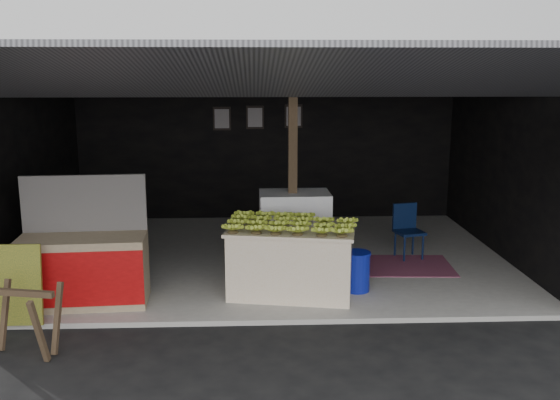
{
  "coord_description": "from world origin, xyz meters",
  "views": [
    {
      "loc": [
        -0.22,
        -6.47,
        2.77
      ],
      "look_at": [
        0.11,
        1.53,
        1.1
      ],
      "focal_mm": 40.0,
      "sensor_mm": 36.0,
      "label": 1
    }
  ],
  "objects_px": {
    "white_crate": "(295,230)",
    "sawhorse": "(20,315)",
    "banana_table": "(291,260)",
    "plastic_chair": "(407,226)",
    "neighbor_stall": "(84,267)",
    "water_barrel": "(357,272)"
  },
  "relations": [
    {
      "from": "white_crate",
      "to": "sawhorse",
      "type": "relative_size",
      "value": 1.46
    },
    {
      "from": "banana_table",
      "to": "plastic_chair",
      "type": "bearing_deg",
      "value": 49.65
    },
    {
      "from": "neighbor_stall",
      "to": "water_barrel",
      "type": "xyz_separation_m",
      "value": [
        3.28,
        0.31,
        -0.22
      ]
    },
    {
      "from": "sawhorse",
      "to": "water_barrel",
      "type": "height_order",
      "value": "sawhorse"
    },
    {
      "from": "banana_table",
      "to": "water_barrel",
      "type": "bearing_deg",
      "value": 14.49
    },
    {
      "from": "white_crate",
      "to": "water_barrel",
      "type": "relative_size",
      "value": 2.27
    },
    {
      "from": "plastic_chair",
      "to": "white_crate",
      "type": "bearing_deg",
      "value": -179.92
    },
    {
      "from": "banana_table",
      "to": "sawhorse",
      "type": "distance_m",
      "value": 3.13
    },
    {
      "from": "sawhorse",
      "to": "neighbor_stall",
      "type": "bearing_deg",
      "value": 89.53
    },
    {
      "from": "plastic_chair",
      "to": "sawhorse",
      "type": "bearing_deg",
      "value": -160.54
    },
    {
      "from": "banana_table",
      "to": "white_crate",
      "type": "height_order",
      "value": "white_crate"
    },
    {
      "from": "white_crate",
      "to": "neighbor_stall",
      "type": "bearing_deg",
      "value": -154.42
    },
    {
      "from": "banana_table",
      "to": "neighbor_stall",
      "type": "xyz_separation_m",
      "value": [
        -2.46,
        -0.25,
        0.03
      ]
    },
    {
      "from": "neighbor_stall",
      "to": "plastic_chair",
      "type": "xyz_separation_m",
      "value": [
        4.25,
        1.72,
        0.01
      ]
    },
    {
      "from": "banana_table",
      "to": "plastic_chair",
      "type": "height_order",
      "value": "banana_table"
    },
    {
      "from": "white_crate",
      "to": "plastic_chair",
      "type": "distance_m",
      "value": 1.74
    },
    {
      "from": "plastic_chair",
      "to": "water_barrel",
      "type": "bearing_deg",
      "value": -138.53
    },
    {
      "from": "water_barrel",
      "to": "plastic_chair",
      "type": "xyz_separation_m",
      "value": [
        0.97,
        1.41,
        0.23
      ]
    },
    {
      "from": "banana_table",
      "to": "plastic_chair",
      "type": "distance_m",
      "value": 2.32
    },
    {
      "from": "white_crate",
      "to": "plastic_chair",
      "type": "xyz_separation_m",
      "value": [
        1.68,
        0.42,
        -0.07
      ]
    },
    {
      "from": "neighbor_stall",
      "to": "sawhorse",
      "type": "relative_size",
      "value": 2.04
    },
    {
      "from": "water_barrel",
      "to": "neighbor_stall",
      "type": "bearing_deg",
      "value": -174.66
    }
  ]
}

